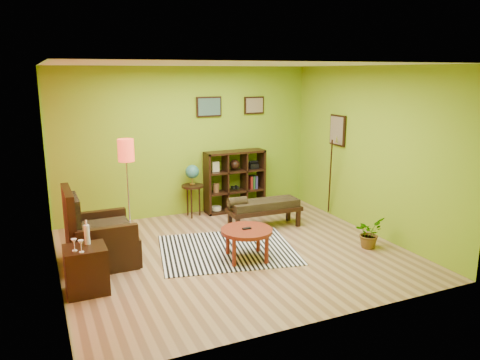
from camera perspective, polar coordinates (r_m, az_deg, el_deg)
name	(u,v)px	position (r m, az deg, el deg)	size (l,w,h in m)	color
ground	(234,252)	(7.25, -0.74, -8.81)	(5.00, 5.00, 0.00)	#AA8157
room_shell	(227,136)	(6.76, -1.56, 5.41)	(5.04, 4.54, 2.82)	#7FA81B
zebra_rug	(227,250)	(7.34, -1.56, -8.48)	(2.04, 1.68, 0.01)	white
coffee_table	(247,233)	(6.87, 0.82, -6.51)	(0.76, 0.76, 0.48)	maroon
armchair	(97,241)	(7.04, -16.99, -7.08)	(0.95, 0.96, 1.13)	black
side_cabinet	(86,269)	(6.22, -18.24, -10.30)	(0.50, 0.46, 0.91)	black
floor_lamp	(126,160)	(7.41, -13.67, 2.40)	(0.26, 0.26, 1.70)	silver
globe_table	(192,178)	(8.81, -5.84, 0.29)	(0.41, 0.41, 1.00)	black
cube_shelf	(236,181)	(9.19, -0.55, -0.12)	(1.20, 0.35, 1.20)	black
bench	(262,206)	(8.24, 2.75, -3.24)	(1.34, 0.51, 0.61)	black
potted_plant	(369,236)	(7.65, 15.41, -6.59)	(0.43, 0.48, 0.38)	#26661E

